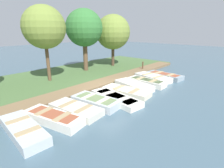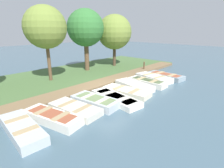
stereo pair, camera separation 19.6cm
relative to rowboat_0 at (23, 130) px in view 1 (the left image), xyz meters
The scene contains 17 objects.
ground_plane 6.26m from the rowboat_0, 99.50° to the left, with size 80.00×80.00×0.00m, color #425B6B.
shore_bank 8.63m from the rowboat_0, 134.34° to the left, with size 8.00×24.00×0.14m.
dock_walkway 6.59m from the rowboat_0, 110.48° to the left, with size 1.42×22.14×0.22m.
rowboat_0 is the anchor object (origin of this frame).
rowboat_1 1.28m from the rowboat_0, 89.16° to the left, with size 3.03×1.59×0.42m.
rowboat_2 2.52m from the rowboat_0, 89.94° to the left, with size 2.88×1.49×0.36m.
rowboat_3 3.80m from the rowboat_0, 88.32° to the left, with size 2.81×1.47×0.43m.
rowboat_4 4.99m from the rowboat_0, 83.80° to the left, with size 3.47×1.51×0.34m.
rowboat_5 6.30m from the rowboat_0, 87.27° to the left, with size 3.16×1.33×0.34m.
rowboat_6 7.50m from the rowboat_0, 89.73° to the left, with size 2.98×1.60×0.42m.
rowboat_7 8.82m from the rowboat_0, 88.26° to the left, with size 2.85×1.02×0.43m.
rowboat_8 10.18m from the rowboat_0, 89.81° to the left, with size 3.14×1.78×0.43m.
rowboat_9 11.50m from the rowboat_0, 88.01° to the left, with size 3.10×1.47×0.39m.
mooring_post_far 12.71m from the rowboat_0, 100.73° to the left, with size 0.13×0.13×0.94m.
park_tree_left 8.21m from the rowboat_0, 142.46° to the left, with size 3.07×3.07×5.62m.
park_tree_center 11.36m from the rowboat_0, 126.44° to the left, with size 3.36×3.36×5.75m.
park_tree_right 13.85m from the rowboat_0, 116.04° to the left, with size 3.56×3.56×5.44m.
Camera 1 is at (7.59, -8.35, 3.96)m, focal length 28.00 mm.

